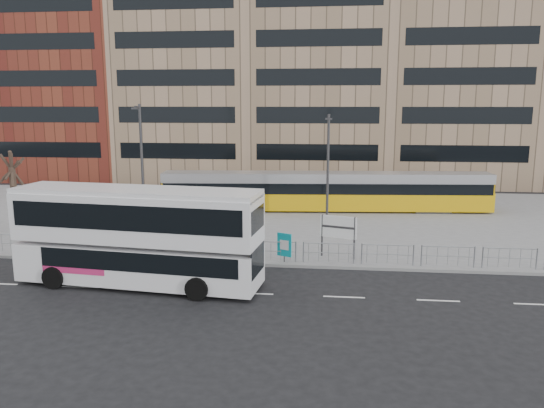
# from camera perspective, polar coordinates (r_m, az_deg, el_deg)

# --- Properties ---
(ground) EXTENTS (120.00, 120.00, 0.00)m
(ground) POSITION_cam_1_polar(r_m,az_deg,el_deg) (27.90, -4.96, -6.58)
(ground) COLOR black
(ground) RESTS_ON ground
(plaza) EXTENTS (64.00, 24.00, 0.15)m
(plaza) POSITION_cam_1_polar(r_m,az_deg,el_deg) (39.34, -1.61, -1.31)
(plaza) COLOR slate
(plaza) RESTS_ON ground
(kerb) EXTENTS (64.00, 0.25, 0.17)m
(kerb) POSITION_cam_1_polar(r_m,az_deg,el_deg) (27.92, -4.94, -6.41)
(kerb) COLOR gray
(kerb) RESTS_ON ground
(building_row) EXTENTS (70.40, 18.40, 31.20)m
(building_row) POSITION_cam_1_polar(r_m,az_deg,el_deg) (60.68, 2.77, 15.10)
(building_row) COLOR brown
(building_row) RESTS_ON ground
(pedestrian_barrier) EXTENTS (32.07, 0.07, 1.10)m
(pedestrian_barrier) POSITION_cam_1_polar(r_m,az_deg,el_deg) (27.79, -0.73, -4.50)
(pedestrian_barrier) COLOR #919398
(pedestrian_barrier) RESTS_ON plaza
(road_markings) EXTENTS (62.00, 0.12, 0.01)m
(road_markings) POSITION_cam_1_polar(r_m,az_deg,el_deg) (23.99, -4.44, -9.49)
(road_markings) COLOR white
(road_markings) RESTS_ON ground
(double_decker_bus) EXTENTS (11.54, 3.85, 4.53)m
(double_decker_bus) POSITION_cam_1_polar(r_m,az_deg,el_deg) (25.00, -14.25, -3.11)
(double_decker_bus) COLOR silver
(double_decker_bus) RESTS_ON ground
(tram) EXTENTS (25.17, 4.32, 2.95)m
(tram) POSITION_cam_1_polar(r_m,az_deg,el_deg) (41.05, 5.78, 1.35)
(tram) COLOR #D6A30B
(tram) RESTS_ON plaza
(station_sign) EXTENTS (1.92, 0.67, 2.28)m
(station_sign) POSITION_cam_1_polar(r_m,az_deg,el_deg) (28.44, 7.14, -2.67)
(station_sign) COLOR #2D2D30
(station_sign) RESTS_ON plaza
(ad_panel) EXTENTS (0.77, 0.39, 1.54)m
(ad_panel) POSITION_cam_1_polar(r_m,az_deg,el_deg) (27.62, 1.34, -4.46)
(ad_panel) COLOR #2D2D30
(ad_panel) RESTS_ON plaza
(pedestrian) EXTENTS (0.44, 0.65, 1.75)m
(pedestrian) POSITION_cam_1_polar(r_m,az_deg,el_deg) (36.01, -12.92, -1.17)
(pedestrian) COLOR black
(pedestrian) RESTS_ON plaza
(traffic_light_west) EXTENTS (0.21, 0.23, 3.10)m
(traffic_light_west) POSITION_cam_1_polar(r_m,az_deg,el_deg) (28.51, -8.77, -1.87)
(traffic_light_west) COLOR #2D2D30
(traffic_light_west) RESTS_ON plaza
(lamp_post_west) EXTENTS (0.45, 1.04, 8.13)m
(lamp_post_west) POSITION_cam_1_polar(r_m,az_deg,el_deg) (37.92, -13.86, 4.83)
(lamp_post_west) COLOR #2D2D30
(lamp_post_west) RESTS_ON plaza
(lamp_post_east) EXTENTS (0.45, 1.04, 7.44)m
(lamp_post_east) POSITION_cam_1_polar(r_m,az_deg,el_deg) (36.86, 6.04, 4.38)
(lamp_post_east) COLOR #2D2D30
(lamp_post_east) RESTS_ON plaza
(bare_tree) EXTENTS (4.19, 4.19, 7.15)m
(bare_tree) POSITION_cam_1_polar(r_m,az_deg,el_deg) (39.04, -26.36, 5.36)
(bare_tree) COLOR black
(bare_tree) RESTS_ON plaza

